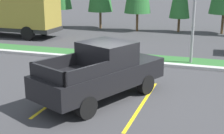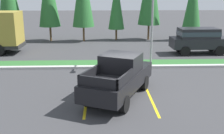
% 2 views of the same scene
% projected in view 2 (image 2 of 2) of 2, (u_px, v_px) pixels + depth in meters
% --- Properties ---
extents(ground_plane, '(120.00, 120.00, 0.00)m').
position_uv_depth(ground_plane, '(127.00, 94.00, 14.07)').
color(ground_plane, '#38383A').
extents(parking_line_near, '(0.12, 4.80, 0.01)m').
position_uv_depth(parking_line_near, '(87.00, 98.00, 13.65)').
color(parking_line_near, yellow).
rests_on(parking_line_near, ground).
extents(parking_line_far, '(0.12, 4.80, 0.01)m').
position_uv_depth(parking_line_far, '(150.00, 97.00, 13.76)').
color(parking_line_far, yellow).
rests_on(parking_line_far, ground).
extents(curb_strip, '(56.00, 0.40, 0.15)m').
position_uv_depth(curb_strip, '(120.00, 67.00, 18.87)').
color(curb_strip, '#B2B2AD').
rests_on(curb_strip, ground).
extents(grass_median, '(56.00, 1.80, 0.06)m').
position_uv_depth(grass_median, '(119.00, 63.00, 19.94)').
color(grass_median, '#2D662D').
rests_on(grass_median, ground).
extents(pickup_truck_main, '(3.88, 5.53, 2.10)m').
position_uv_depth(pickup_truck_main, '(119.00, 77.00, 13.48)').
color(pickup_truck_main, black).
rests_on(pickup_truck_main, ground).
extents(suv_distant, '(4.64, 2.04, 2.10)m').
position_uv_depth(suv_distant, '(199.00, 39.00, 22.78)').
color(suv_distant, black).
rests_on(suv_distant, ground).
extents(street_light, '(0.24, 1.49, 6.38)m').
position_uv_depth(street_light, '(153.00, 11.00, 18.68)').
color(street_light, gray).
rests_on(street_light, ground).
extents(cypress_tree_right_inner, '(1.66, 1.66, 6.39)m').
position_uv_depth(cypress_tree_right_inner, '(116.00, 3.00, 28.49)').
color(cypress_tree_right_inner, brown).
rests_on(cypress_tree_right_inner, ground).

